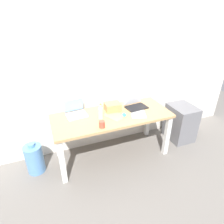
{
  "coord_description": "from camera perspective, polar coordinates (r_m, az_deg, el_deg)",
  "views": [
    {
      "loc": [
        -0.9,
        -2.31,
        2.12
      ],
      "look_at": [
        0.0,
        0.0,
        0.79
      ],
      "focal_mm": 30.85,
      "sensor_mm": 36.0,
      "label": 1
    }
  ],
  "objects": [
    {
      "name": "ground_plane",
      "position": [
        3.26,
        0.0,
        -12.24
      ],
      "size": [
        8.0,
        8.0,
        0.0
      ],
      "primitive_type": "plane",
      "color": "slate"
    },
    {
      "name": "back_wall",
      "position": [
        2.98,
        -2.98,
        12.32
      ],
      "size": [
        5.2,
        0.08,
        2.6
      ],
      "primitive_type": "cube",
      "color": "silver",
      "rests_on": "ground"
    },
    {
      "name": "cardboard_box",
      "position": [
        2.94,
        0.16,
        1.55
      ],
      "size": [
        0.24,
        0.2,
        0.12
      ],
      "primitive_type": "cube",
      "rotation": [
        0.0,
        0.0,
        -0.05
      ],
      "color": "tan",
      "rests_on": "desk"
    },
    {
      "name": "laptop_right",
      "position": [
        3.07,
        6.9,
        2.41
      ],
      "size": [
        0.35,
        0.28,
        0.24
      ],
      "color": "black",
      "rests_on": "desk"
    },
    {
      "name": "computer_mouse",
      "position": [
        2.81,
        3.62,
        -0.84
      ],
      "size": [
        0.09,
        0.11,
        0.03
      ],
      "primitive_type": "ellipsoid",
      "rotation": [
        0.0,
        0.0,
        -0.36
      ],
      "color": "#338CC6",
      "rests_on": "desk"
    },
    {
      "name": "water_cooler_jug",
      "position": [
        3.05,
        -21.96,
        -12.69
      ],
      "size": [
        0.25,
        0.25,
        0.49
      ],
      "color": "#598CC6",
      "rests_on": "ground"
    },
    {
      "name": "paper_sheet_front_right",
      "position": [
        2.91,
        7.72,
        -0.33
      ],
      "size": [
        0.3,
        0.35,
        0.0
      ],
      "primitive_type": "cube",
      "rotation": [
        0.0,
        0.0,
        -0.33
      ],
      "color": "white",
      "rests_on": "desk"
    },
    {
      "name": "desk",
      "position": [
        2.89,
        0.0,
        -2.6
      ],
      "size": [
        1.75,
        0.71,
        0.74
      ],
      "color": "tan",
      "rests_on": "ground"
    },
    {
      "name": "coffee_mug",
      "position": [
        2.53,
        -3.03,
        -3.65
      ],
      "size": [
        0.08,
        0.08,
        0.09
      ],
      "primitive_type": "cylinder",
      "color": "#D84C38",
      "rests_on": "desk"
    },
    {
      "name": "paper_sheet_center",
      "position": [
        2.82,
        0.7,
        -1.07
      ],
      "size": [
        0.32,
        0.36,
        0.0
      ],
      "primitive_type": "cube",
      "rotation": [
        0.0,
        0.0,
        0.46
      ],
      "color": "#F4E06B",
      "rests_on": "desk"
    },
    {
      "name": "beer_bottle",
      "position": [
        2.72,
        -3.37,
        -0.23
      ],
      "size": [
        0.06,
        0.06,
        0.23
      ],
      "color": "#99B7C1",
      "rests_on": "desk"
    },
    {
      "name": "filing_cabinet",
      "position": [
        3.66,
        19.65,
        -2.99
      ],
      "size": [
        0.4,
        0.48,
        0.64
      ],
      "primitive_type": "cube",
      "color": "slate",
      "rests_on": "ground"
    },
    {
      "name": "laptop_left",
      "position": [
        2.88,
        -10.7,
        0.05
      ],
      "size": [
        0.31,
        0.28,
        0.22
      ],
      "color": "silver",
      "rests_on": "desk"
    }
  ]
}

